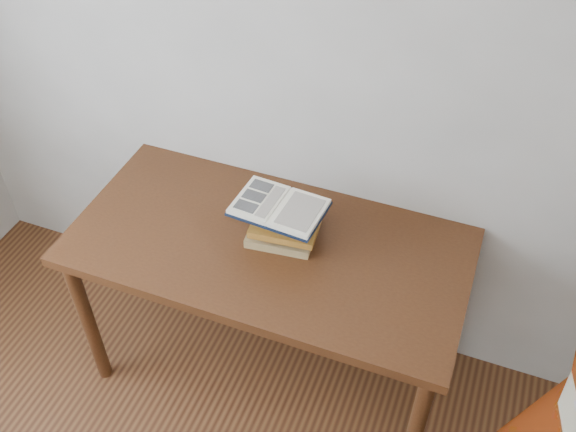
% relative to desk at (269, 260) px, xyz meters
% --- Properties ---
extents(desk, '(1.51, 0.75, 0.81)m').
position_rel_desk_xyz_m(desk, '(0.00, 0.00, 0.00)').
color(desk, '#472611').
rests_on(desk, ground).
extents(book_stack, '(0.28, 0.21, 0.15)m').
position_rel_desk_xyz_m(book_stack, '(0.05, 0.04, 0.17)').
color(book_stack, tan).
rests_on(book_stack, desk).
extents(open_book, '(0.34, 0.25, 0.03)m').
position_rel_desk_xyz_m(open_book, '(0.03, 0.04, 0.26)').
color(open_book, black).
rests_on(open_book, book_stack).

